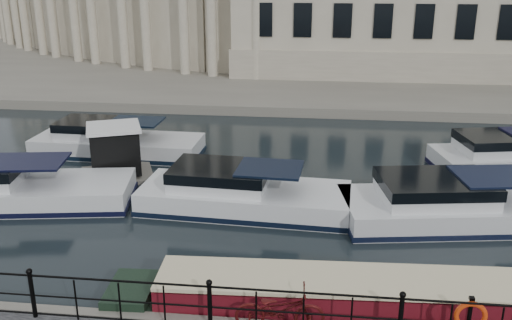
{
  "coord_description": "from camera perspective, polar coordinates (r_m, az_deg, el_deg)",
  "views": [
    {
      "loc": [
        2.2,
        -12.57,
        8.06
      ],
      "look_at": [
        0.5,
        2.0,
        3.0
      ],
      "focal_mm": 40.0,
      "sensor_mm": 36.0,
      "label": 1
    }
  ],
  "objects": [
    {
      "name": "life_ring_post",
      "position": [
        12.84,
        20.65,
        -14.43
      ],
      "size": [
        0.67,
        0.19,
        1.1
      ],
      "color": "black",
      "rests_on": "near_quay"
    },
    {
      "name": "bicycle",
      "position": [
        12.61,
        2.39,
        -14.7
      ],
      "size": [
        1.99,
        0.83,
        1.02
      ],
      "primitive_type": "imported",
      "rotation": [
        0.0,
        0.0,
        1.65
      ],
      "color": "#420B0B",
      "rests_on": "near_quay"
    },
    {
      "name": "narrowboat",
      "position": [
        14.13,
        12.51,
        -14.46
      ],
      "size": [
        13.27,
        2.35,
        1.49
      ],
      "rotation": [
        0.0,
        0.0,
        0.04
      ],
      "color": "black",
      "rests_on": "ground_plane"
    },
    {
      "name": "far_bank",
      "position": [
        52.2,
        4.24,
        10.4
      ],
      "size": [
        120.0,
        42.0,
        0.55
      ],
      "primitive_type": "cube",
      "color": "#6B665B",
      "rests_on": "ground_plane"
    },
    {
      "name": "harbour_hut",
      "position": [
        23.13,
        -13.88,
        0.57
      ],
      "size": [
        3.42,
        3.16,
        2.17
      ],
      "rotation": [
        0.0,
        0.0,
        0.39
      ],
      "color": "#6B665B",
      "rests_on": "ground_plane"
    },
    {
      "name": "cabin_cruisers",
      "position": [
        21.19,
        -1.59,
        -2.25
      ],
      "size": [
        27.32,
        9.81,
        1.99
      ],
      "color": "white",
      "rests_on": "ground_plane"
    },
    {
      "name": "ground_plane",
      "position": [
        15.09,
        -2.84,
        -13.28
      ],
      "size": [
        160.0,
        160.0,
        0.0
      ],
      "primitive_type": "plane",
      "color": "black",
      "rests_on": "ground"
    },
    {
      "name": "railing",
      "position": [
        12.58,
        -4.65,
        -14.07
      ],
      "size": [
        24.14,
        0.14,
        1.22
      ],
      "color": "black",
      "rests_on": "near_quay"
    }
  ]
}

